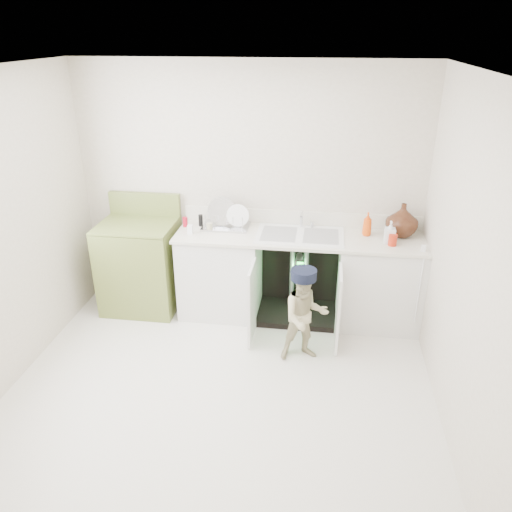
% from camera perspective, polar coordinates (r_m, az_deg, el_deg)
% --- Properties ---
extents(ground, '(3.50, 3.50, 0.00)m').
position_cam_1_polar(ground, '(4.37, -3.84, -14.33)').
color(ground, beige).
rests_on(ground, ground).
extents(room_shell, '(6.00, 5.50, 1.26)m').
position_cam_1_polar(room_shell, '(3.72, -4.38, 0.83)').
color(room_shell, beige).
rests_on(room_shell, ground).
extents(counter_run, '(2.44, 1.02, 1.22)m').
position_cam_1_polar(counter_run, '(5.07, 5.19, -2.09)').
color(counter_run, silver).
rests_on(counter_run, ground).
extents(avocado_stove, '(0.76, 0.65, 1.18)m').
position_cam_1_polar(avocado_stove, '(5.37, -13.04, -0.93)').
color(avocado_stove, olive).
rests_on(avocado_stove, ground).
extents(repair_worker, '(0.50, 0.61, 0.88)m').
position_cam_1_polar(repair_worker, '(4.43, 5.61, -6.68)').
color(repair_worker, tan).
rests_on(repair_worker, ground).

